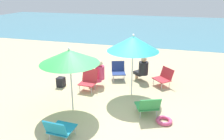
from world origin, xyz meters
The scene contains 13 objects.
ground_plane centered at (0.00, 0.00, 0.00)m, with size 40.00×40.00×0.00m, color #CCB789.
sea_water centered at (0.00, 14.94, 0.00)m, with size 40.00×16.00×0.01m, color teal.
umbrella_green centered at (-0.88, -0.56, 1.55)m, with size 1.56×1.56×1.79m.
umbrella_teal centered at (0.50, 0.86, 1.66)m, with size 1.57×1.57×1.94m.
beach_chair_a centered at (1.44, 1.84, 0.33)m, with size 0.75×0.75×0.62m.
beach_chair_b centered at (-0.57, -1.88, 0.31)m, with size 0.54×0.62×0.60m.
beach_chair_c centered at (-0.93, 0.79, 0.37)m, with size 0.55×0.54×0.70m.
beach_chair_d centered at (-0.24, 2.01, 0.34)m, with size 0.64×0.70×0.63m.
beach_chair_e centered at (1.16, -0.31, 0.31)m, with size 0.75×0.78×0.59m.
person_a centered at (-0.73, 1.20, 0.46)m, with size 0.54×0.51×0.92m.
person_b centered at (0.66, 2.04, 0.47)m, with size 0.56×0.53×0.93m.
swim_ring centered at (1.61, -0.50, 0.05)m, with size 0.42×0.42×0.09m, color #E54C7F.
beach_bag centered at (-1.95, 0.77, 0.17)m, with size 0.25×0.23×0.33m, color black.
Camera 1 is at (1.67, -5.54, 3.19)m, focal length 35.81 mm.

